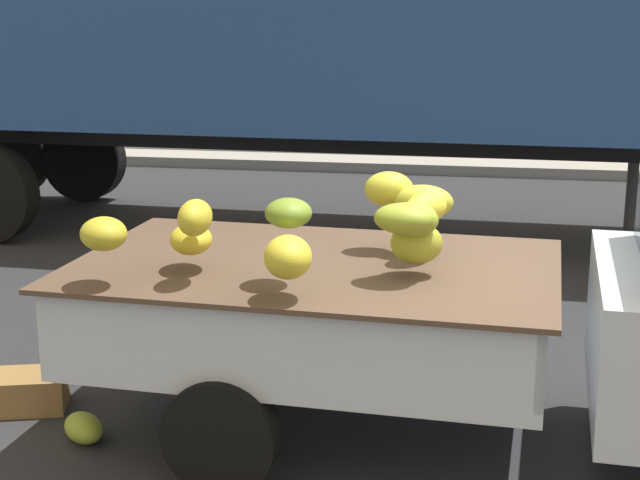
{
  "coord_description": "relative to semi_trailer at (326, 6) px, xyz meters",
  "views": [
    {
      "loc": [
        -0.39,
        -5.53,
        2.59
      ],
      "look_at": [
        -1.36,
        -0.03,
        1.21
      ],
      "focal_mm": 54.38,
      "sensor_mm": 36.0,
      "label": 1
    }
  ],
  "objects": [
    {
      "name": "curb_strip",
      "position": [
        2.21,
        4.34,
        -2.46
      ],
      "size": [
        80.0,
        0.8,
        0.16
      ],
      "primitive_type": "cube",
      "color": "gray",
      "rests_on": "ground"
    },
    {
      "name": "fallen_banana_bunch_near_tailgate",
      "position": [
        -0.52,
        -5.63,
        -2.45
      ],
      "size": [
        0.38,
        0.38,
        0.17
      ],
      "primitive_type": "ellipsoid",
      "rotation": [
        0.0,
        0.0,
        2.35
      ],
      "color": "#9BAA31",
      "rests_on": "ground"
    },
    {
      "name": "ground",
      "position": [
        2.21,
        -5.17,
        -2.54
      ],
      "size": [
        220.0,
        220.0,
        0.0
      ],
      "primitive_type": "plane",
      "color": "#28282B"
    },
    {
      "name": "semi_trailer",
      "position": [
        0.0,
        0.0,
        0.0
      ],
      "size": [
        12.07,
        2.95,
        3.95
      ],
      "rotation": [
        0.0,
        0.0,
        -0.03
      ],
      "color": "navy",
      "rests_on": "ground"
    },
    {
      "name": "produce_crate",
      "position": [
        -1.1,
        -5.23,
        -2.42
      ],
      "size": [
        0.6,
        0.5,
        0.23
      ],
      "primitive_type": "cube",
      "rotation": [
        0.0,
        0.0,
        0.3
      ],
      "color": "olive",
      "rests_on": "ground"
    }
  ]
}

